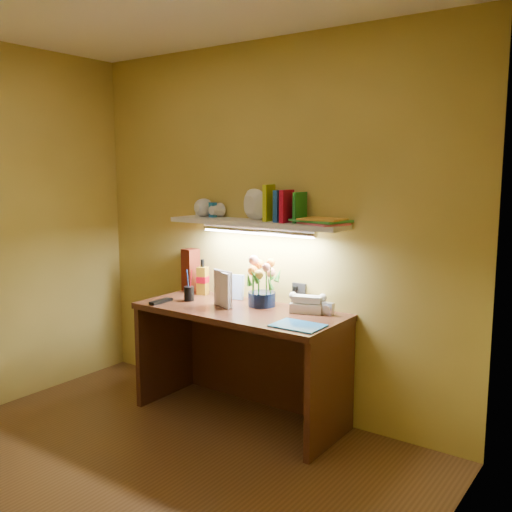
{
  "coord_description": "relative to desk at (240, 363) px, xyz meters",
  "views": [
    {
      "loc": [
        2.2,
        -1.7,
        1.65
      ],
      "look_at": [
        0.03,
        1.35,
        1.08
      ],
      "focal_mm": 40.0,
      "sensor_mm": 36.0,
      "label": 1
    }
  ],
  "objects": [
    {
      "name": "desk_book_a",
      "position": [
        -0.21,
        -0.0,
        0.5
      ],
      "size": [
        0.18,
        0.06,
        0.24
      ],
      "primitive_type": "imported",
      "rotation": [
        0.0,
        0.0,
        -0.22
      ],
      "color": "beige",
      "rests_on": "desk"
    },
    {
      "name": "wall_shelf",
      "position": [
        0.02,
        0.18,
        0.96
      ],
      "size": [
        1.32,
        0.35,
        0.27
      ],
      "color": "silver",
      "rests_on": "ground"
    },
    {
      "name": "whisky_box",
      "position": [
        -0.64,
        0.24,
        0.53
      ],
      "size": [
        0.12,
        0.12,
        0.32
      ],
      "primitive_type": "cube",
      "rotation": [
        0.0,
        0.0,
        -0.16
      ],
      "color": "#581A0C",
      "rests_on": "desk"
    },
    {
      "name": "desk",
      "position": [
        0.0,
        0.0,
        0.0
      ],
      "size": [
        1.4,
        0.6,
        0.75
      ],
      "primitive_type": "cube",
      "color": "#3C1E10",
      "rests_on": "ground"
    },
    {
      "name": "pen_cup",
      "position": [
        -0.42,
        -0.02,
        0.46
      ],
      "size": [
        0.09,
        0.09,
        0.17
      ],
      "primitive_type": "cylinder",
      "rotation": [
        0.0,
        0.0,
        0.32
      ],
      "color": "black",
      "rests_on": "desk"
    },
    {
      "name": "desk_book_b",
      "position": [
        -0.19,
        0.01,
        0.49
      ],
      "size": [
        0.16,
        0.1,
        0.24
      ],
      "primitive_type": "imported",
      "rotation": [
        0.0,
        0.0,
        -0.5
      ],
      "color": "silver",
      "rests_on": "desk"
    },
    {
      "name": "art_card",
      "position": [
        -0.22,
        0.2,
        0.46
      ],
      "size": [
        0.18,
        0.06,
        0.17
      ],
      "primitive_type": null,
      "rotation": [
        0.0,
        0.0,
        0.17
      ],
      "color": "white",
      "rests_on": "desk"
    },
    {
      "name": "telephone",
      "position": [
        0.4,
        0.19,
        0.44
      ],
      "size": [
        0.24,
        0.21,
        0.12
      ],
      "primitive_type": null,
      "rotation": [
        0.0,
        0.0,
        0.32
      ],
      "color": "beige",
      "rests_on": "desk"
    },
    {
      "name": "whisky_bottle",
      "position": [
        -0.48,
        0.19,
        0.5
      ],
      "size": [
        0.09,
        0.09,
        0.26
      ],
      "primitive_type": null,
      "rotation": [
        0.0,
        0.0,
        0.27
      ],
      "color": "#A87515",
      "rests_on": "desk"
    },
    {
      "name": "blue_folder",
      "position": [
        0.53,
        -0.14,
        0.38
      ],
      "size": [
        0.29,
        0.22,
        0.01
      ],
      "primitive_type": "cube",
      "rotation": [
        0.0,
        0.0,
        0.02
      ],
      "color": "#1A6AB4",
      "rests_on": "desk"
    },
    {
      "name": "ground",
      "position": [
        0.0,
        -1.2,
        -0.38
      ],
      "size": [
        3.0,
        3.0,
        0.0
      ],
      "primitive_type": "plane",
      "color": "#503218",
      "rests_on": "ground"
    },
    {
      "name": "desk_clock",
      "position": [
        0.55,
        0.19,
        0.41
      ],
      "size": [
        0.08,
        0.04,
        0.08
      ],
      "primitive_type": "cube",
      "rotation": [
        0.0,
        0.0,
        -0.02
      ],
      "color": "#B6B7BB",
      "rests_on": "desk"
    },
    {
      "name": "tv_remote",
      "position": [
        -0.54,
        -0.18,
        0.39
      ],
      "size": [
        0.05,
        0.18,
        0.02
      ],
      "primitive_type": "cube",
      "rotation": [
        0.0,
        0.0,
        0.0
      ],
      "color": "black",
      "rests_on": "desk"
    },
    {
      "name": "flower_bouquet",
      "position": [
        0.07,
        0.15,
        0.54
      ],
      "size": [
        0.23,
        0.23,
        0.32
      ],
      "primitive_type": null,
      "rotation": [
        0.0,
        0.0,
        -0.12
      ],
      "color": "#081332",
      "rests_on": "desk"
    }
  ]
}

